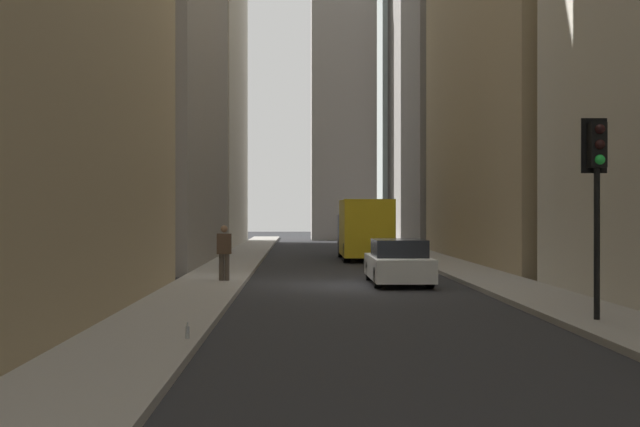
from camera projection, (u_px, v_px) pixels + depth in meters
name	position (u px, v px, depth m)	size (l,w,h in m)	color
ground_plane	(355.00, 286.00, 24.37)	(135.00, 135.00, 0.00)	#262628
sidewalk_right	(208.00, 284.00, 24.25)	(90.00, 2.20, 0.14)	gray
sidewalk_left	(500.00, 283.00, 24.50)	(90.00, 2.20, 0.14)	gray
building_left_far	(471.00, 61.00, 56.53)	(17.22, 10.50, 26.10)	gray
building_right_midfar	(100.00, 17.00, 35.23)	(15.78, 10.50, 21.85)	gray
building_right_far	(164.00, 17.00, 52.11)	(16.18, 10.50, 30.20)	beige
church_spire	(343.00, 22.00, 65.42)	(5.69, 5.69, 34.37)	gray
delivery_truck	(364.00, 229.00, 37.83)	(6.46, 2.25, 2.84)	yellow
sedan_white	(398.00, 263.00, 24.94)	(4.30, 1.78, 1.42)	silver
traffic_light_foreground	(597.00, 171.00, 15.68)	(0.43, 0.52, 4.01)	black
pedestrian	(224.00, 250.00, 24.65)	(0.26, 0.44, 1.72)	#473D33
discarded_bottle	(187.00, 332.00, 13.34)	(0.07, 0.07, 0.27)	#999EA3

